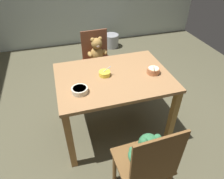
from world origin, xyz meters
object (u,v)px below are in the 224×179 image
at_px(teddy_chair_near_front, 147,158).
at_px(teddy_chair_far_center, 97,56).
at_px(porridge_bowl_terracotta_near_right, 153,70).
at_px(dining_table, 113,85).
at_px(metal_pail, 111,41).
at_px(porridge_bowl_yellow_center, 105,73).
at_px(porridge_bowl_cream_near_left, 80,90).

bearing_deg(teddy_chair_near_front, teddy_chair_far_center, -2.85).
relative_size(teddy_chair_near_front, teddy_chair_far_center, 1.08).
distance_m(teddy_chair_far_center, porridge_bowl_terracotta_near_right, 1.01).
xyz_separation_m(dining_table, metal_pail, (0.60, 2.15, -0.50)).
bearing_deg(dining_table, teddy_chair_far_center, 88.51).
relative_size(teddy_chair_near_front, metal_pail, 3.11).
relative_size(dining_table, metal_pail, 3.81).
relative_size(teddy_chair_far_center, metal_pail, 2.87).
height_order(dining_table, teddy_chair_far_center, teddy_chair_far_center).
relative_size(teddy_chair_near_front, porridge_bowl_yellow_center, 7.52).
distance_m(teddy_chair_far_center, porridge_bowl_cream_near_left, 1.10).
xyz_separation_m(porridge_bowl_yellow_center, metal_pail, (0.68, 2.12, -0.64)).
bearing_deg(dining_table, teddy_chair_near_front, -89.72).
height_order(teddy_chair_near_front, porridge_bowl_yellow_center, teddy_chair_near_front).
distance_m(teddy_chair_near_front, teddy_chair_far_center, 1.68).
bearing_deg(porridge_bowl_yellow_center, porridge_bowl_cream_near_left, -144.42).
relative_size(porridge_bowl_cream_near_left, metal_pail, 0.49).
relative_size(dining_table, porridge_bowl_terracotta_near_right, 8.78).
relative_size(porridge_bowl_cream_near_left, porridge_bowl_yellow_center, 1.19).
bearing_deg(porridge_bowl_cream_near_left, porridge_bowl_yellow_center, 35.58).
height_order(teddy_chair_far_center, porridge_bowl_terracotta_near_right, porridge_bowl_terracotta_near_right).
bearing_deg(metal_pail, porridge_bowl_terracotta_near_right, -95.26).
bearing_deg(porridge_bowl_cream_near_left, teddy_chair_near_front, -61.27).
distance_m(dining_table, metal_pail, 2.29).
xyz_separation_m(dining_table, teddy_chair_near_front, (0.00, -0.84, -0.09)).
xyz_separation_m(teddy_chair_near_front, teddy_chair_far_center, (0.02, 1.68, -0.01)).
height_order(porridge_bowl_terracotta_near_right, metal_pail, porridge_bowl_terracotta_near_right).
relative_size(dining_table, teddy_chair_near_front, 1.23).
distance_m(teddy_chair_near_front, porridge_bowl_yellow_center, 0.90).
bearing_deg(teddy_chair_far_center, teddy_chair_near_front, -3.03).
xyz_separation_m(teddy_chair_near_front, metal_pail, (0.60, 2.99, -0.42)).
distance_m(dining_table, porridge_bowl_yellow_center, 0.16).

